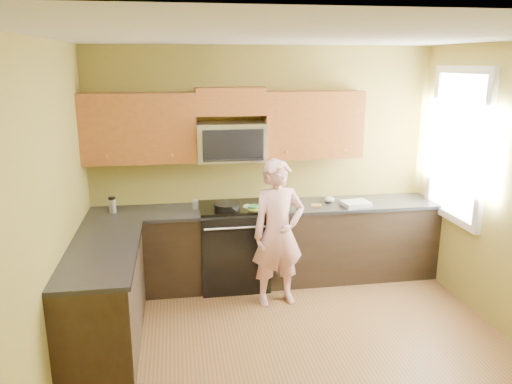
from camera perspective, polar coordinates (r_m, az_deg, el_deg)
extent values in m
plane|color=brown|center=(4.54, 5.43, -19.01)|extent=(4.00, 4.00, 0.00)
plane|color=white|center=(3.78, 6.47, 17.38)|extent=(4.00, 4.00, 0.00)
plane|color=olive|center=(5.85, 0.83, 3.23)|extent=(4.00, 0.00, 4.00)
plane|color=olive|center=(2.26, 19.82, -17.55)|extent=(4.00, 0.00, 4.00)
plane|color=olive|center=(3.95, -23.40, -3.74)|extent=(0.00, 4.00, 4.00)
cube|color=black|center=(5.82, 1.32, -6.17)|extent=(4.00, 0.60, 0.88)
cube|color=black|center=(4.78, -17.00, -11.76)|extent=(0.60, 1.60, 0.88)
cube|color=black|center=(5.66, 1.36, -1.85)|extent=(4.00, 0.62, 0.04)
cube|color=black|center=(4.59, -17.31, -6.60)|extent=(0.62, 1.60, 0.04)
cube|color=brown|center=(5.53, -2.99, 10.39)|extent=(0.76, 0.33, 0.30)
imported|color=#ED767A|center=(5.20, 2.57, -4.76)|extent=(0.62, 0.46, 1.57)
cube|color=#B27F47|center=(5.71, 6.95, -1.54)|extent=(0.14, 0.14, 0.01)
ellipsoid|color=silver|center=(5.53, -0.96, -1.73)|extent=(0.12, 0.13, 0.06)
ellipsoid|color=silver|center=(5.88, 8.44, -0.85)|extent=(0.15, 0.16, 0.07)
cube|color=white|center=(5.79, 11.40, -1.33)|extent=(0.33, 0.28, 0.05)
cylinder|color=silver|center=(5.59, -6.98, -1.34)|extent=(0.08, 0.08, 0.12)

